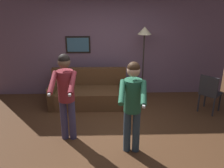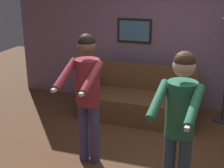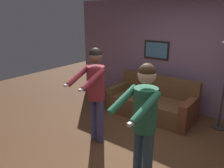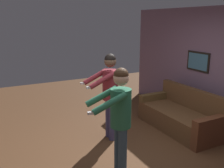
{
  "view_description": "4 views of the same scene",
  "coord_description": "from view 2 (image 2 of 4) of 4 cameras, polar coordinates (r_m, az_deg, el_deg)",
  "views": [
    {
      "loc": [
        -0.11,
        -4.29,
        2.76
      ],
      "look_at": [
        0.02,
        -0.29,
        1.23
      ],
      "focal_mm": 40.0,
      "sensor_mm": 36.0,
      "label": 1
    },
    {
      "loc": [
        0.59,
        -3.39,
        2.33
      ],
      "look_at": [
        -0.43,
        -0.26,
        1.2
      ],
      "focal_mm": 50.0,
      "sensor_mm": 36.0,
      "label": 2
    },
    {
      "loc": [
        1.52,
        -2.72,
        2.21
      ],
      "look_at": [
        -0.42,
        -0.11,
        1.18
      ],
      "focal_mm": 35.0,
      "sensor_mm": 36.0,
      "label": 3
    },
    {
      "loc": [
        3.28,
        -2.14,
        2.31
      ],
      "look_at": [
        -0.33,
        -0.25,
        1.26
      ],
      "focal_mm": 40.0,
      "sensor_mm": 36.0,
      "label": 4
    }
  ],
  "objects": [
    {
      "name": "person_standing_right",
      "position": [
        3.2,
        12.3,
        -5.83
      ],
      "size": [
        0.49,
        0.7,
        1.68
      ],
      "color": "#344C60",
      "rests_on": "ground_plane"
    },
    {
      "name": "person_standing_left",
      "position": [
        3.85,
        -4.58,
        -0.77
      ],
      "size": [
        0.46,
        0.7,
        1.71
      ],
      "color": "#423E6A",
      "rests_on": "ground_plane"
    },
    {
      "name": "couch",
      "position": [
        5.45,
        4.99,
        -3.27
      ],
      "size": [
        1.91,
        0.87,
        0.87
      ],
      "color": "brown",
      "rests_on": "ground_plane"
    },
    {
      "name": "back_wall_assembly",
      "position": [
        5.77,
        11.93,
        8.27
      ],
      "size": [
        6.4,
        0.09,
        2.6
      ],
      "color": "slate",
      "rests_on": "ground_plane"
    }
  ]
}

